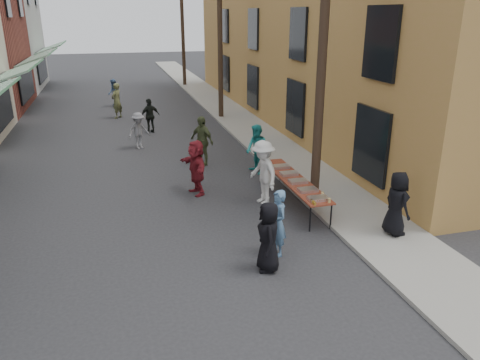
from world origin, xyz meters
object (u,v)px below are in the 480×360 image
utility_pole_near (323,44)px  guest_front_a (268,237)px  serving_table (294,180)px  utility_pole_mid (220,29)px  server (397,203)px  catering_tray_sausage (318,198)px  guest_front_c (257,149)px  utility_pole_far (182,24)px

utility_pole_near → guest_front_a: size_ratio=5.73×
serving_table → guest_front_a: 3.88m
utility_pole_mid → server: bearing=-86.5°
catering_tray_sausage → server: server is taller
serving_table → server: (1.59, -2.74, 0.20)m
catering_tray_sausage → guest_front_c: 4.57m
serving_table → catering_tray_sausage: bearing=-90.0°
utility_pole_far → server: (0.91, -26.77, -3.59)m
serving_table → catering_tray_sausage: (-0.00, -1.65, 0.08)m
utility_pole_near → server: utility_pole_near is taller
utility_pole_far → catering_tray_sausage: size_ratio=18.00×
utility_pole_far → catering_tray_sausage: 25.95m
utility_pole_mid → server: (0.91, -14.77, -3.59)m
utility_pole_near → catering_tray_sausage: size_ratio=18.00×
guest_front_a → server: bearing=109.9°
utility_pole_mid → guest_front_a: 16.05m
guest_front_c → server: bearing=4.3°
catering_tray_sausage → serving_table: bearing=90.0°
utility_pole_far → guest_front_a: utility_pole_far is taller
catering_tray_sausage → guest_front_a: size_ratio=0.32×
serving_table → server: size_ratio=2.47×
serving_table → guest_front_a: bearing=-119.8°
utility_pole_mid → guest_front_c: utility_pole_mid is taller
utility_pole_far → catering_tray_sausage: bearing=-91.5°
utility_pole_near → guest_front_c: (-0.90, 2.89, -3.64)m
utility_pole_far → server: 27.02m
utility_pole_far → guest_front_a: (-2.61, -27.39, -3.72)m
guest_front_c → server: 5.94m
utility_pole_far → guest_front_c: (-0.90, -21.11, -3.64)m
utility_pole_near → server: (0.91, -2.77, -3.59)m
catering_tray_sausage → guest_front_a: (-1.93, -1.72, -0.01)m
utility_pole_far → utility_pole_near: bearing=-90.0°
utility_pole_near → utility_pole_mid: (0.00, 12.00, 0.00)m
serving_table → guest_front_c: size_ratio=2.33×
utility_pole_near → utility_pole_far: same height
utility_pole_mid → utility_pole_far: (0.00, 12.00, 0.00)m
utility_pole_near → guest_front_c: size_ratio=5.25×
utility_pole_far → guest_front_c: utility_pole_far is taller
utility_pole_far → server: bearing=-88.1°
serving_table → utility_pole_mid: bearing=86.8°
catering_tray_sausage → server: size_ratio=0.31×
utility_pole_mid → guest_front_a: utility_pole_mid is taller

